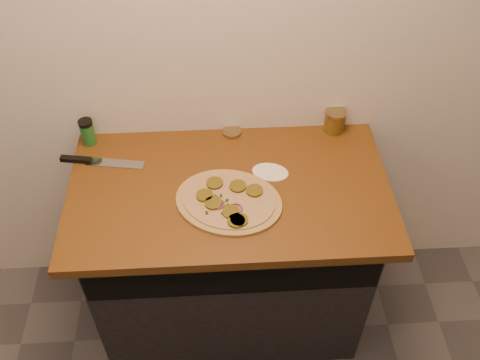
{
  "coord_description": "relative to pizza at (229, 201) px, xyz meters",
  "views": [
    {
      "loc": [
        -0.04,
        0.05,
        2.33
      ],
      "look_at": [
        0.04,
        1.4,
        0.95
      ],
      "focal_mm": 40.0,
      "sensor_mm": 36.0,
      "label": 1
    }
  ],
  "objects": [
    {
      "name": "salsa_jar",
      "position": [
        0.45,
        0.38,
        0.04
      ],
      "size": [
        0.09,
        0.09,
        0.1
      ],
      "color": "maroon",
      "rests_on": "countertop"
    },
    {
      "name": "pizza",
      "position": [
        0.0,
        0.0,
        0.0
      ],
      "size": [
        0.49,
        0.49,
        0.03
      ],
      "color": "tan",
      "rests_on": "countertop"
    },
    {
      "name": "flour_spill",
      "position": [
        0.17,
        0.15,
        -0.01
      ],
      "size": [
        0.17,
        0.17,
        0.0
      ],
      "primitive_type": "cylinder",
      "rotation": [
        0.0,
        0.0,
        -0.29
      ],
      "color": "white",
      "rests_on": "countertop"
    },
    {
      "name": "countertop",
      "position": [
        0.01,
        0.08,
        -0.03
      ],
      "size": [
        1.2,
        0.7,
        0.04
      ],
      "primitive_type": "cube",
      "color": "brown",
      "rests_on": "cabinet"
    },
    {
      "name": "chefs_knife",
      "position": [
        -0.51,
        0.24,
        -0.0
      ],
      "size": [
        0.33,
        0.09,
        0.02
      ],
      "color": "#B7BAC1",
      "rests_on": "countertop"
    },
    {
      "name": "cabinet",
      "position": [
        0.01,
        0.11,
        -0.48
      ],
      "size": [
        1.1,
        0.6,
        0.86
      ],
      "primitive_type": "cube",
      "color": "black",
      "rests_on": "ground"
    },
    {
      "name": "mason_jar_lid",
      "position": [
        0.03,
        0.38,
        -0.0
      ],
      "size": [
        0.09,
        0.09,
        0.02
      ],
      "primitive_type": "cylinder",
      "rotation": [
        0.0,
        0.0,
        0.11
      ],
      "color": "#978258",
      "rests_on": "countertop"
    },
    {
      "name": "spice_shaker",
      "position": [
        -0.54,
        0.36,
        0.05
      ],
      "size": [
        0.06,
        0.06,
        0.11
      ],
      "color": "#216928",
      "rests_on": "countertop"
    }
  ]
}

